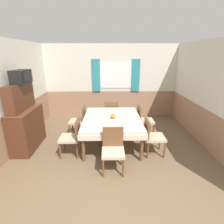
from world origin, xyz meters
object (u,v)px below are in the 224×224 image
object	(u,v)px
chair_head_near	(113,148)
chair_head_window	(111,113)
chair_right_far	(144,119)
sideboard	(26,122)
chair_left_far	(80,120)
vase	(113,116)
dining_table	(112,121)
chair_right_near	(152,135)
chair_left_near	(72,136)
tv	(21,77)

from	to	relation	value
chair_head_near	chair_head_window	bearing A→B (deg)	-90.00
chair_right_far	sideboard	size ratio (longest dim) A/B	0.54
chair_left_far	vase	size ratio (longest dim) A/B	7.08
dining_table	chair_right_near	world-z (taller)	chair_right_near
chair_head_near	chair_left_far	distance (m)	1.85
chair_left_far	chair_left_near	bearing A→B (deg)	-180.00
chair_head_window	tv	xyz separation A→B (m)	(-2.06, -1.19, 1.29)
chair_head_near	chair_right_far	bearing A→B (deg)	-119.68
chair_right_far	chair_left_far	world-z (taller)	same
chair_head_near	chair_head_window	size ratio (longest dim) A/B	1.00
sideboard	chair_head_window	bearing A→B (deg)	30.47
tv	chair_head_window	bearing A→B (deg)	30.01
chair_right_far	tv	size ratio (longest dim) A/B	1.61
chair_left_far	chair_left_near	xyz separation A→B (m)	(0.00, -1.04, 0.00)
sideboard	tv	size ratio (longest dim) A/B	2.98
dining_table	chair_right_far	world-z (taller)	chair_right_far
chair_left_near	chair_right_far	bearing A→B (deg)	-60.44
vase	tv	bearing A→B (deg)	-179.07
dining_table	chair_head_near	bearing A→B (deg)	-90.00
chair_left_near	vase	size ratio (longest dim) A/B	7.08
chair_right_near	chair_head_near	bearing A→B (deg)	-58.19
chair_head_near	chair_right_near	xyz separation A→B (m)	(0.92, 0.57, 0.00)
chair_left_near	chair_head_window	bearing A→B (deg)	-29.68
chair_right_near	vase	xyz separation A→B (m)	(-0.89, 0.45, 0.31)
chair_left_near	chair_left_far	bearing A→B (deg)	0.00
chair_left_far	chair_right_near	size ratio (longest dim) A/B	1.00
chair_left_near	sideboard	xyz separation A→B (m)	(-1.19, 0.37, 0.22)
tv	chair_left_far	bearing A→B (deg)	28.52
dining_table	chair_left_near	size ratio (longest dim) A/B	2.06
dining_table	sideboard	distance (m)	2.12
chair_left_near	sideboard	size ratio (longest dim) A/B	0.54
chair_head_window	chair_left_near	size ratio (longest dim) A/B	1.00
chair_right_near	chair_left_near	distance (m)	1.83
chair_left_near	chair_right_near	bearing A→B (deg)	-90.00
chair_head_near	chair_right_near	size ratio (longest dim) A/B	1.00
chair_head_near	sideboard	distance (m)	2.32
chair_right_far	chair_left_far	distance (m)	1.83
chair_head_window	sideboard	xyz separation A→B (m)	(-2.11, -1.24, 0.22)
chair_head_window	vase	size ratio (longest dim) A/B	7.08
chair_right_near	chair_left_near	xyz separation A→B (m)	(-1.83, 0.00, 0.00)
chair_head_near	chair_right_far	xyz separation A→B (m)	(0.92, 1.61, 0.00)
chair_left_far	sideboard	distance (m)	1.39
chair_right_far	vase	distance (m)	1.11
chair_left_near	sideboard	distance (m)	1.27
chair_right_near	chair_left_near	world-z (taller)	same
chair_head_near	vase	world-z (taller)	chair_head_near
dining_table	vase	bearing A→B (deg)	-66.99
chair_head_near	chair_left_near	size ratio (longest dim) A/B	1.00
chair_left_far	chair_left_near	size ratio (longest dim) A/B	1.00
chair_right_far	chair_head_window	xyz separation A→B (m)	(-0.92, 0.57, 0.00)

